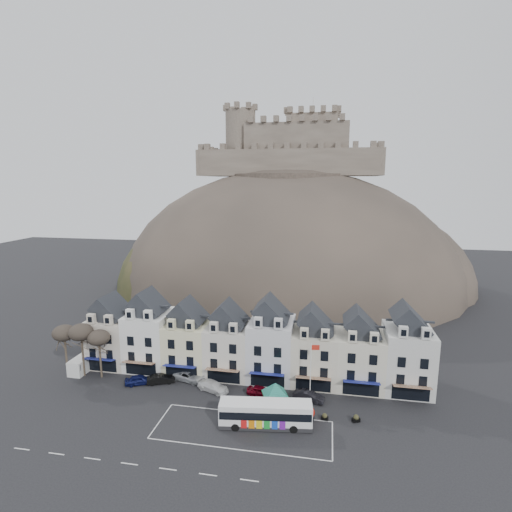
{
  "coord_description": "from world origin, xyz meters",
  "views": [
    {
      "loc": [
        11.83,
        -42.64,
        30.66
      ],
      "look_at": [
        -0.58,
        24.0,
        17.84
      ],
      "focal_mm": 28.0,
      "sensor_mm": 36.0,
      "label": 1
    }
  ],
  "objects": [
    {
      "name": "townhouse_terrace",
      "position": [
        0.15,
        15.97,
        5.3
      ],
      "size": [
        54.4,
        9.35,
        11.8
      ],
      "color": "beige",
      "rests_on": "ground"
    },
    {
      "name": "castle",
      "position": [
        0.51,
        75.93,
        40.19
      ],
      "size": [
        50.2,
        22.2,
        22.0
      ],
      "color": "brown",
      "rests_on": "ground"
    },
    {
      "name": "car_white",
      "position": [
        -4.4,
        9.66,
        0.73
      ],
      "size": [
        5.43,
        3.76,
        1.46
      ],
      "primitive_type": "imported",
      "rotation": [
        0.0,
        0.0,
        1.19
      ],
      "color": "silver",
      "rests_on": "ground"
    },
    {
      "name": "tree_left_far",
      "position": [
        -29.0,
        10.5,
        6.9
      ],
      "size": [
        3.61,
        3.61,
        8.24
      ],
      "color": "#3E3427",
      "rests_on": "ground"
    },
    {
      "name": "flagpole",
      "position": [
        9.93,
        10.02,
        4.84
      ],
      "size": [
        1.22,
        0.26,
        8.48
      ],
      "rotation": [
        0.0,
        0.0,
        0.16
      ],
      "color": "silver",
      "rests_on": "ground"
    },
    {
      "name": "coach_bay_markings",
      "position": [
        2.0,
        1.25,
        0.0
      ],
      "size": [
        22.0,
        7.5,
        0.01
      ],
      "primitive_type": "cube",
      "color": "silver",
      "rests_on": "ground"
    },
    {
      "name": "red_buoy",
      "position": [
        10.0,
        4.87,
        0.94
      ],
      "size": [
        1.49,
        1.49,
        1.84
      ],
      "rotation": [
        0.0,
        0.0,
        -0.08
      ],
      "color": "black",
      "rests_on": "ground"
    },
    {
      "name": "tree_left_near",
      "position": [
        -23.0,
        10.5,
        6.55
      ],
      "size": [
        3.43,
        3.43,
        7.84
      ],
      "color": "#3E3427",
      "rests_on": "ground"
    },
    {
      "name": "car_black",
      "position": [
        -12.91,
        10.4,
        0.7
      ],
      "size": [
        4.47,
        3.03,
        1.4
      ],
      "primitive_type": "imported",
      "rotation": [
        0.0,
        0.0,
        1.98
      ],
      "color": "black",
      "rests_on": "ground"
    },
    {
      "name": "bus",
      "position": [
        4.63,
        2.59,
        1.82
      ],
      "size": [
        11.91,
        4.2,
        3.29
      ],
      "rotation": [
        0.0,
        0.0,
        0.13
      ],
      "color": "#262628",
      "rests_on": "ground"
    },
    {
      "name": "car_silver",
      "position": [
        -8.94,
        12.0,
        0.71
      ],
      "size": [
        5.47,
        3.55,
        1.42
      ],
      "primitive_type": "imported",
      "rotation": [
        0.0,
        0.0,
        1.32
      ],
      "color": "#B1B5B9",
      "rests_on": "ground"
    },
    {
      "name": "car_navy",
      "position": [
        -16.0,
        9.5,
        0.74
      ],
      "size": [
        4.66,
        3.32,
        1.47
      ],
      "primitive_type": "imported",
      "rotation": [
        0.0,
        0.0,
        1.98
      ],
      "color": "#0E1348",
      "rests_on": "ground"
    },
    {
      "name": "planter_west",
      "position": [
        12.0,
        5.26,
        0.45
      ],
      "size": [
        0.99,
        0.65,
        0.93
      ],
      "rotation": [
        0.0,
        0.0,
        -0.15
      ],
      "color": "black",
      "rests_on": "ground"
    },
    {
      "name": "car_maroon",
      "position": [
        2.9,
        9.5,
        0.72
      ],
      "size": [
        4.52,
        2.59,
        1.45
      ],
      "primitive_type": "imported",
      "rotation": [
        0.0,
        0.0,
        1.35
      ],
      "color": "#620513",
      "rests_on": "ground"
    },
    {
      "name": "castle_hill",
      "position": [
        1.25,
        68.95,
        0.11
      ],
      "size": [
        100.0,
        76.0,
        68.0
      ],
      "color": "#37302A",
      "rests_on": "ground"
    },
    {
      "name": "car_charcoal",
      "position": [
        9.71,
        9.5,
        0.72
      ],
      "size": [
        4.61,
        2.47,
        1.44
      ],
      "primitive_type": "imported",
      "rotation": [
        0.0,
        0.0,
        1.35
      ],
      "color": "black",
      "rests_on": "ground"
    },
    {
      "name": "planter_east",
      "position": [
        15.99,
        5.58,
        0.49
      ],
      "size": [
        1.13,
        0.85,
        1.01
      ],
      "rotation": [
        0.0,
        0.0,
        0.39
      ],
      "color": "black",
      "rests_on": "ground"
    },
    {
      "name": "tree_left_mid",
      "position": [
        -26.0,
        10.5,
        7.24
      ],
      "size": [
        3.78,
        3.78,
        8.64
      ],
      "color": "#3E3427",
      "rests_on": "ground"
    },
    {
      "name": "bus_shelter",
      "position": [
        5.38,
        6.1,
        3.2
      ],
      "size": [
        6.05,
        6.05,
        4.12
      ],
      "rotation": [
        0.0,
        0.0,
        0.37
      ],
      "color": "black",
      "rests_on": "ground"
    },
    {
      "name": "white_van",
      "position": [
        -27.17,
        12.0,
        1.2
      ],
      "size": [
        2.38,
        5.3,
        2.4
      ],
      "rotation": [
        0.0,
        0.0,
        -0.02
      ],
      "color": "silver",
      "rests_on": "ground"
    },
    {
      "name": "ground",
      "position": [
        0.0,
        0.0,
        0.0
      ],
      "size": [
        300.0,
        300.0,
        0.0
      ],
      "primitive_type": "plane",
      "color": "black",
      "rests_on": "ground"
    }
  ]
}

